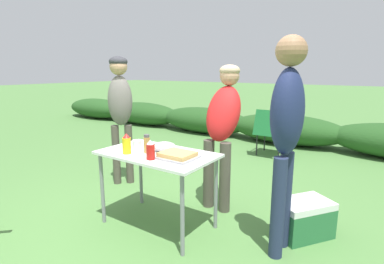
{
  "coord_description": "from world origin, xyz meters",
  "views": [
    {
      "loc": [
        1.81,
        -2.06,
        1.51
      ],
      "look_at": [
        0.14,
        0.38,
        0.89
      ],
      "focal_mm": 28.0,
      "sensor_mm": 36.0,
      "label": 1
    }
  ],
  "objects_px": {
    "folding_table": "(157,161)",
    "spice_jar": "(147,144)",
    "mixing_bowl": "(164,146)",
    "paper_cup_stack": "(137,148)",
    "standing_person_in_gray_fleece": "(120,104)",
    "standing_person_with_beanie": "(223,121)",
    "mayo_bottle": "(152,148)",
    "mustard_bottle": "(127,144)",
    "camp_chair_green_behind_table": "(270,130)",
    "food_tray": "(177,156)",
    "ketchup_bottle": "(151,150)",
    "cooler_box": "(303,218)",
    "standing_person_in_red_jacket": "(286,126)",
    "plate_stack": "(138,144)"
  },
  "relations": [
    {
      "from": "mayo_bottle",
      "to": "spice_jar",
      "type": "distance_m",
      "value": 0.08
    },
    {
      "from": "folding_table",
      "to": "standing_person_in_gray_fleece",
      "type": "height_order",
      "value": "standing_person_in_gray_fleece"
    },
    {
      "from": "spice_jar",
      "to": "mustard_bottle",
      "type": "bearing_deg",
      "value": -137.33
    },
    {
      "from": "paper_cup_stack",
      "to": "camp_chair_green_behind_table",
      "type": "relative_size",
      "value": 0.18
    },
    {
      "from": "folding_table",
      "to": "mixing_bowl",
      "type": "xyz_separation_m",
      "value": [
        -0.0,
        0.1,
        0.12
      ]
    },
    {
      "from": "ketchup_bottle",
      "to": "camp_chair_green_behind_table",
      "type": "height_order",
      "value": "ketchup_bottle"
    },
    {
      "from": "folding_table",
      "to": "ketchup_bottle",
      "type": "relative_size",
      "value": 6.29
    },
    {
      "from": "mixing_bowl",
      "to": "standing_person_in_red_jacket",
      "type": "xyz_separation_m",
      "value": [
        1.12,
        0.15,
        0.3
      ]
    },
    {
      "from": "paper_cup_stack",
      "to": "ketchup_bottle",
      "type": "distance_m",
      "value": 0.18
    },
    {
      "from": "paper_cup_stack",
      "to": "standing_person_in_gray_fleece",
      "type": "bearing_deg",
      "value": 143.6
    },
    {
      "from": "camp_chair_green_behind_table",
      "to": "standing_person_in_gray_fleece",
      "type": "bearing_deg",
      "value": -117.44
    },
    {
      "from": "spice_jar",
      "to": "camp_chair_green_behind_table",
      "type": "bearing_deg",
      "value": 87.88
    },
    {
      "from": "folding_table",
      "to": "paper_cup_stack",
      "type": "relative_size",
      "value": 7.55
    },
    {
      "from": "food_tray",
      "to": "standing_person_with_beanie",
      "type": "height_order",
      "value": "standing_person_with_beanie"
    },
    {
      "from": "mustard_bottle",
      "to": "camp_chair_green_behind_table",
      "type": "xyz_separation_m",
      "value": [
        0.25,
        3.15,
        -0.36
      ]
    },
    {
      "from": "paper_cup_stack",
      "to": "camp_chair_green_behind_table",
      "type": "bearing_deg",
      "value": 87.84
    },
    {
      "from": "standing_person_with_beanie",
      "to": "cooler_box",
      "type": "distance_m",
      "value": 1.24
    },
    {
      "from": "standing_person_with_beanie",
      "to": "standing_person_in_gray_fleece",
      "type": "distance_m",
      "value": 1.43
    },
    {
      "from": "mayo_bottle",
      "to": "standing_person_in_gray_fleece",
      "type": "height_order",
      "value": "standing_person_in_gray_fleece"
    },
    {
      "from": "mayo_bottle",
      "to": "standing_person_with_beanie",
      "type": "distance_m",
      "value": 0.88
    },
    {
      "from": "paper_cup_stack",
      "to": "standing_person_in_gray_fleece",
      "type": "xyz_separation_m",
      "value": [
        -1.04,
        0.77,
        0.26
      ]
    },
    {
      "from": "standing_person_in_gray_fleece",
      "to": "ketchup_bottle",
      "type": "bearing_deg",
      "value": -77.89
    },
    {
      "from": "mustard_bottle",
      "to": "standing_person_in_gray_fleece",
      "type": "xyz_separation_m",
      "value": [
        -0.91,
        0.77,
        0.24
      ]
    },
    {
      "from": "folding_table",
      "to": "standing_person_in_red_jacket",
      "type": "bearing_deg",
      "value": 12.61
    },
    {
      "from": "spice_jar",
      "to": "plate_stack",
      "type": "bearing_deg",
      "value": 150.68
    },
    {
      "from": "plate_stack",
      "to": "paper_cup_stack",
      "type": "xyz_separation_m",
      "value": [
        0.25,
        -0.27,
        0.06
      ]
    },
    {
      "from": "spice_jar",
      "to": "standing_person_in_gray_fleece",
      "type": "height_order",
      "value": "standing_person_in_gray_fleece"
    },
    {
      "from": "ketchup_bottle",
      "to": "cooler_box",
      "type": "xyz_separation_m",
      "value": [
        1.14,
        0.8,
        -0.65
      ]
    },
    {
      "from": "food_tray",
      "to": "plate_stack",
      "type": "bearing_deg",
      "value": 168.0
    },
    {
      "from": "spice_jar",
      "to": "food_tray",
      "type": "bearing_deg",
      "value": 2.89
    },
    {
      "from": "mayo_bottle",
      "to": "standing_person_in_gray_fleece",
      "type": "distance_m",
      "value": 1.34
    },
    {
      "from": "mustard_bottle",
      "to": "ketchup_bottle",
      "type": "bearing_deg",
      "value": -2.03
    },
    {
      "from": "spice_jar",
      "to": "cooler_box",
      "type": "distance_m",
      "value": 1.6
    },
    {
      "from": "mustard_bottle",
      "to": "standing_person_in_red_jacket",
      "type": "distance_m",
      "value": 1.42
    },
    {
      "from": "spice_jar",
      "to": "cooler_box",
      "type": "xyz_separation_m",
      "value": [
        1.3,
        0.66,
        -0.66
      ]
    },
    {
      "from": "spice_jar",
      "to": "standing_person_with_beanie",
      "type": "xyz_separation_m",
      "value": [
        0.37,
        0.79,
        0.14
      ]
    },
    {
      "from": "plate_stack",
      "to": "standing_person_in_gray_fleece",
      "type": "distance_m",
      "value": 0.99
    },
    {
      "from": "cooler_box",
      "to": "ketchup_bottle",
      "type": "bearing_deg",
      "value": -19.52
    },
    {
      "from": "mustard_bottle",
      "to": "cooler_box",
      "type": "height_order",
      "value": "mustard_bottle"
    },
    {
      "from": "paper_cup_stack",
      "to": "mustard_bottle",
      "type": "distance_m",
      "value": 0.13
    },
    {
      "from": "plate_stack",
      "to": "camp_chair_green_behind_table",
      "type": "relative_size",
      "value": 0.26
    },
    {
      "from": "folding_table",
      "to": "spice_jar",
      "type": "bearing_deg",
      "value": -145.64
    },
    {
      "from": "standing_person_in_red_jacket",
      "to": "spice_jar",
      "type": "bearing_deg",
      "value": -78.2
    },
    {
      "from": "folding_table",
      "to": "camp_chair_green_behind_table",
      "type": "height_order",
      "value": "camp_chair_green_behind_table"
    },
    {
      "from": "mixing_bowl",
      "to": "camp_chair_green_behind_table",
      "type": "bearing_deg",
      "value": 89.3
    },
    {
      "from": "mustard_bottle",
      "to": "standing_person_with_beanie",
      "type": "xyz_separation_m",
      "value": [
        0.51,
        0.92,
        0.14
      ]
    },
    {
      "from": "mixing_bowl",
      "to": "mayo_bottle",
      "type": "distance_m",
      "value": 0.18
    },
    {
      "from": "mayo_bottle",
      "to": "standing_person_with_beanie",
      "type": "bearing_deg",
      "value": 70.15
    },
    {
      "from": "paper_cup_stack",
      "to": "mixing_bowl",
      "type": "bearing_deg",
      "value": 73.3
    },
    {
      "from": "mixing_bowl",
      "to": "spice_jar",
      "type": "relative_size",
      "value": 1.27
    }
  ]
}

